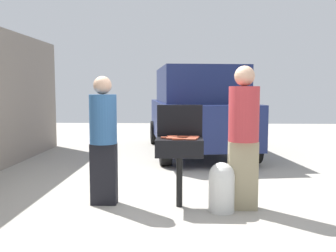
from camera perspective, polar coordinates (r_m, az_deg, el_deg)
The scene contains 19 objects.
ground_plane at distance 5.10m, azimuth -0.02°, elevation -11.69°, with size 24.00×24.00×0.00m, color #9E998E.
bbq_grill at distance 4.82m, azimuth 1.74°, elevation -3.56°, with size 0.60×0.44×0.89m.
grill_lid_open at distance 5.00m, azimuth 1.79°, elevation 0.81°, with size 0.60×0.05×0.42m, color black.
hot_dog_0 at distance 4.88m, azimuth 3.98°, elevation -1.65°, with size 0.03×0.03×0.13m, color #B74C33.
hot_dog_1 at distance 4.69m, azimuth 3.68°, elevation -1.94°, with size 0.03×0.03×0.13m, color #B74C33.
hot_dog_2 at distance 4.66m, azimuth 2.14°, elevation -1.97°, with size 0.03×0.03×0.13m, color #C6593D.
hot_dog_3 at distance 4.71m, azimuth 0.55°, elevation -1.89°, with size 0.03×0.03×0.13m, color #C6593D.
hot_dog_4 at distance 4.77m, azimuth 3.82°, elevation -1.82°, with size 0.03×0.03×0.13m, color #C6593D.
hot_dog_5 at distance 4.88m, azimuth 2.38°, elevation -1.64°, with size 0.03×0.03×0.13m, color #AD4228.
hot_dog_6 at distance 4.64m, azimuth 1.43°, elevation -2.01°, with size 0.03×0.03×0.13m, color #AD4228.
hot_dog_7 at distance 4.92m, azimuth 0.66°, elevation -1.58°, with size 0.03×0.03×0.13m, color #B74C33.
hot_dog_8 at distance 4.75m, azimuth 0.59°, elevation -1.83°, with size 0.03×0.03×0.13m, color #AD4228.
hot_dog_9 at distance 4.64m, azimuth 3.48°, elevation -2.02°, with size 0.03×0.03×0.13m, color #C6593D.
hot_dog_10 at distance 4.79m, azimuth -0.31°, elevation -1.77°, with size 0.03×0.03×0.13m, color #AD4228.
hot_dog_11 at distance 4.82m, azimuth 0.83°, elevation -1.72°, with size 0.03×0.03×0.13m, color #C6593D.
propane_tank at distance 4.76m, azimuth 8.12°, elevation -8.99°, with size 0.32×0.32×0.62m.
person_left at distance 4.98m, azimuth -9.76°, elevation -1.43°, with size 0.35×0.35×1.68m.
person_right at distance 4.79m, azimuth 11.35°, elevation -0.94°, with size 0.38×0.38×1.80m.
parked_minivan at distance 9.01m, azimuth 4.43°, elevation 2.42°, with size 2.55×4.63×2.02m.
Camera 1 is at (0.22, -4.87, 1.51)m, focal length 40.26 mm.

